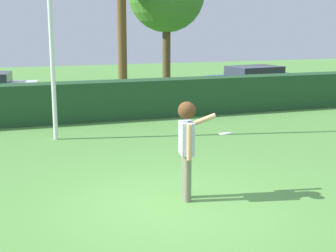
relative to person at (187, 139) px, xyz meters
The scene contains 6 objects.
ground_plane 1.17m from the person, 148.61° to the right, with size 60.00×60.00×0.00m, color #5B9744.
person is the anchor object (origin of this frame).
frisbee 0.67m from the person, 27.99° to the right, with size 0.22×0.22×0.06m.
lamppost 6.28m from the person, 106.88° to the left, with size 0.24×0.24×6.39m.
hedge_row 7.94m from the person, 92.19° to the left, with size 26.57×0.90×1.26m, color #224927.
parked_car_blue 14.01m from the person, 56.57° to the left, with size 4.41×2.32×1.25m.
Camera 1 is at (-2.73, -7.64, 3.08)m, focal length 52.73 mm.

